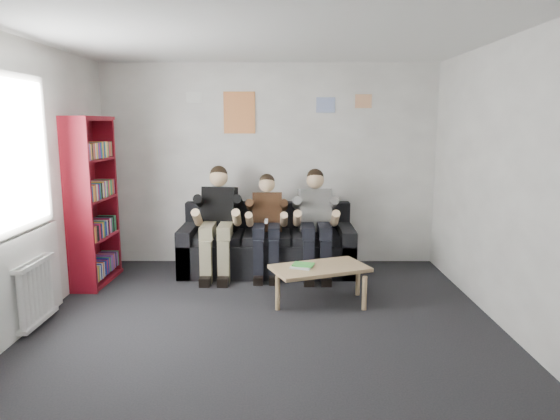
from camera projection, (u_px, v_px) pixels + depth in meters
The scene contains 14 objects.
room_shell at pixel (263, 189), 4.31m from camera, with size 5.00×5.00×5.00m.
sofa at pixel (267, 247), 6.54m from camera, with size 2.21×0.91×0.86m.
bookshelf at pixel (94, 201), 5.93m from camera, with size 0.30×0.90×1.99m.
coffee_table at pixel (320, 271), 5.35m from camera, with size 1.00×0.55×0.40m.
game_cases at pixel (302, 266), 5.31m from camera, with size 0.24×0.19×0.03m.
person_left at pixel (218, 222), 6.28m from camera, with size 0.43×0.92×1.38m.
person_middle at pixel (267, 225), 6.29m from camera, with size 0.38×0.81×1.28m.
person_right at pixel (316, 223), 6.28m from camera, with size 0.41×0.88×1.34m.
radiator at pixel (36, 292), 4.69m from camera, with size 0.10×0.64×0.60m.
window at pixel (22, 221), 4.57m from camera, with size 0.05×1.30×2.36m.
poster_large at pixel (239, 113), 6.64m from camera, with size 0.42×0.01×0.55m, color #EBC953.
poster_blue at pixel (326, 105), 6.62m from camera, with size 0.25×0.01×0.20m, color #3C6DCD.
poster_pink at pixel (363, 101), 6.61m from camera, with size 0.22×0.01×0.18m, color #C73E8C.
poster_sign at pixel (194, 97), 6.61m from camera, with size 0.20×0.01×0.14m, color white.
Camera 1 is at (0.16, -4.28, 1.92)m, focal length 32.00 mm.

